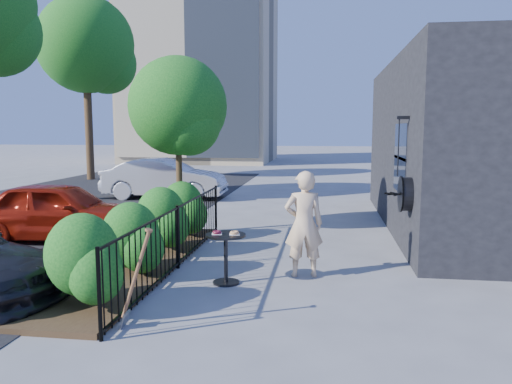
# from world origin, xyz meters

# --- Properties ---
(ground) EXTENTS (120.00, 120.00, 0.00)m
(ground) POSITION_xyz_m (0.00, 0.00, 0.00)
(ground) COLOR gray
(ground) RESTS_ON ground
(fence) EXTENTS (0.05, 6.05, 1.10)m
(fence) POSITION_xyz_m (-1.50, 0.00, 0.56)
(fence) COLOR black
(fence) RESTS_ON ground
(planting_bed) EXTENTS (1.30, 6.00, 0.08)m
(planting_bed) POSITION_xyz_m (-2.20, 0.00, 0.04)
(planting_bed) COLOR #382616
(planting_bed) RESTS_ON ground
(shrubs) EXTENTS (1.10, 5.60, 1.24)m
(shrubs) POSITION_xyz_m (-2.10, 0.10, 0.70)
(shrubs) COLOR #125217
(shrubs) RESTS_ON ground
(patio_tree) EXTENTS (2.20, 2.20, 3.94)m
(patio_tree) POSITION_xyz_m (-2.24, 2.76, 2.76)
(patio_tree) COLOR #3F2B19
(patio_tree) RESTS_ON ground
(street_tree_far) EXTENTS (4.40, 4.40, 8.28)m
(street_tree_far) POSITION_xyz_m (-9.94, 13.96, 5.92)
(street_tree_far) COLOR #3F2B19
(street_tree_far) RESTS_ON ground
(cafe_table) EXTENTS (0.62, 0.62, 0.83)m
(cafe_table) POSITION_xyz_m (-0.51, -0.71, 0.54)
(cafe_table) COLOR black
(cafe_table) RESTS_ON ground
(woman) EXTENTS (0.70, 0.52, 1.73)m
(woman) POSITION_xyz_m (0.66, -0.16, 0.87)
(woman) COLOR beige
(woman) RESTS_ON ground
(shovel) EXTENTS (0.44, 0.16, 1.27)m
(shovel) POSITION_xyz_m (-1.25, -2.60, 0.56)
(shovel) COLOR brown
(shovel) RESTS_ON ground
(car_red) EXTENTS (3.86, 1.80, 1.28)m
(car_red) POSITION_xyz_m (-4.66, 1.77, 0.64)
(car_red) COLOR #9A1C0C
(car_red) RESTS_ON ground
(car_silver) EXTENTS (4.22, 1.56, 1.38)m
(car_silver) POSITION_xyz_m (-4.49, 8.32, 0.69)
(car_silver) COLOR silver
(car_silver) RESTS_ON ground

